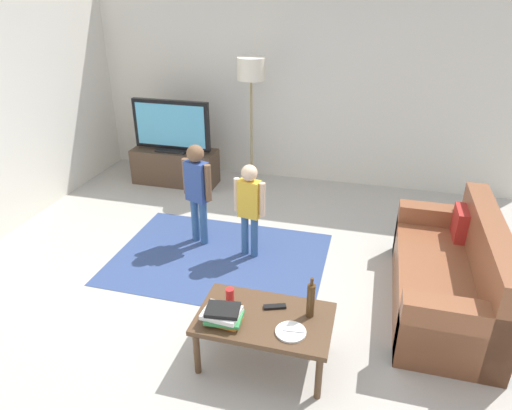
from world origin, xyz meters
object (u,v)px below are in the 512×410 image
at_px(tv_stand, 175,167).
at_px(soda_can, 230,295).
at_px(book_stack, 223,315).
at_px(child_near_tv, 197,186).
at_px(tv, 171,126).
at_px(child_center, 249,203).
at_px(coffee_table, 265,322).
at_px(floor_lamp, 251,76).
at_px(bottle, 311,300).
at_px(plate, 291,332).
at_px(tv_remote, 275,307).
at_px(couch, 453,279).

height_order(tv_stand, soda_can, soda_can).
bearing_deg(book_stack, child_near_tv, 116.92).
xyz_separation_m(tv, child_center, (1.57, -1.59, -0.23)).
xyz_separation_m(coffee_table, book_stack, (-0.28, -0.13, 0.11)).
bearing_deg(floor_lamp, bottle, -67.04).
relative_size(floor_lamp, book_stack, 5.98).
bearing_deg(bottle, tv_stand, 129.31).
bearing_deg(tv, bottle, -50.48).
relative_size(child_near_tv, soda_can, 9.51).
xyz_separation_m(coffee_table, bottle, (0.32, 0.10, 0.19)).
bearing_deg(coffee_table, soda_can, 161.57).
relative_size(bottle, plate, 1.52).
height_order(soda_can, plate, soda_can).
relative_size(tv_stand, tv_remote, 7.06).
distance_m(child_near_tv, coffee_table, 1.95).
distance_m(floor_lamp, coffee_table, 3.54).
bearing_deg(bottle, tv_remote, 175.76).
relative_size(child_center, plate, 4.68).
distance_m(book_stack, tv_remote, 0.42).
bearing_deg(tv_remote, couch, 13.50).
height_order(tv, floor_lamp, floor_lamp).
xyz_separation_m(couch, book_stack, (-1.73, -1.20, 0.19)).
bearing_deg(couch, child_center, 169.81).
height_order(floor_lamp, child_near_tv, floor_lamp).
height_order(tv_remote, plate, plate).
bearing_deg(child_center, tv_remote, -66.50).
bearing_deg(soda_can, tv_remote, 3.27).
height_order(tv, bottle, tv).
distance_m(tv_remote, soda_can, 0.35).
height_order(tv, book_stack, tv).
bearing_deg(bottle, coffee_table, -162.65).
bearing_deg(tv_remote, child_near_tv, 108.63).
xyz_separation_m(couch, floor_lamp, (-2.44, 2.11, 1.25)).
xyz_separation_m(tv, bottle, (2.41, -2.92, -0.29)).
xyz_separation_m(tv_stand, child_near_tv, (0.95, -1.48, 0.44)).
relative_size(floor_lamp, bottle, 5.34).
height_order(child_center, plate, child_center).
height_order(child_near_tv, plate, child_near_tv).
bearing_deg(tv, book_stack, -60.13).
xyz_separation_m(couch, coffee_table, (-1.45, -1.08, 0.08)).
relative_size(coffee_table, bottle, 3.00).
xyz_separation_m(tv_stand, couch, (3.53, -1.96, 0.05)).
xyz_separation_m(child_near_tv, tv_remote, (1.18, -1.44, -0.26)).
bearing_deg(tv, plate, -53.68).
bearing_deg(plate, coffee_table, 151.42).
bearing_deg(child_near_tv, tv_stand, 122.69).
relative_size(book_stack, tv_remote, 1.75).
bearing_deg(couch, bottle, -139.10).
bearing_deg(child_center, plate, -64.49).
distance_m(tv, child_near_tv, 1.75).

